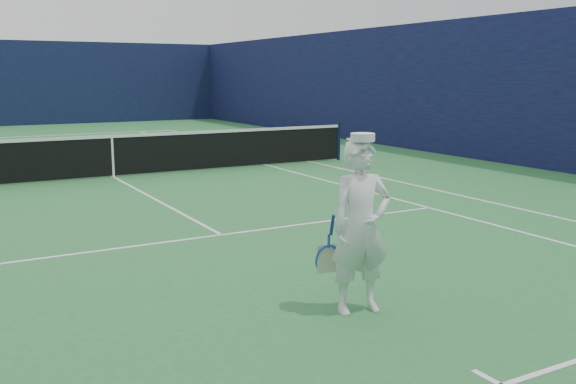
% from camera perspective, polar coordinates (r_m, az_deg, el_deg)
% --- Properties ---
extents(ground, '(80.00, 80.00, 0.00)m').
position_cam_1_polar(ground, '(15.76, -15.23, 1.28)').
color(ground, '#2A6E37').
rests_on(ground, ground).
extents(court_markings, '(11.03, 23.83, 0.01)m').
position_cam_1_polar(court_markings, '(15.76, -15.24, 1.29)').
color(court_markings, white).
rests_on(court_markings, ground).
extents(windscreen_fence, '(20.12, 36.12, 4.00)m').
position_cam_1_polar(windscreen_fence, '(15.58, -15.59, 8.56)').
color(windscreen_fence, '#0E1535').
rests_on(windscreen_fence, ground).
extents(tennis_net, '(12.88, 0.09, 1.07)m').
position_cam_1_polar(tennis_net, '(15.69, -15.33, 3.28)').
color(tennis_net, '#141E4C').
rests_on(tennis_net, ground).
extents(tennis_player, '(0.75, 0.57, 1.83)m').
position_cam_1_polar(tennis_player, '(6.49, 6.48, -3.06)').
color(tennis_player, white).
rests_on(tennis_player, ground).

